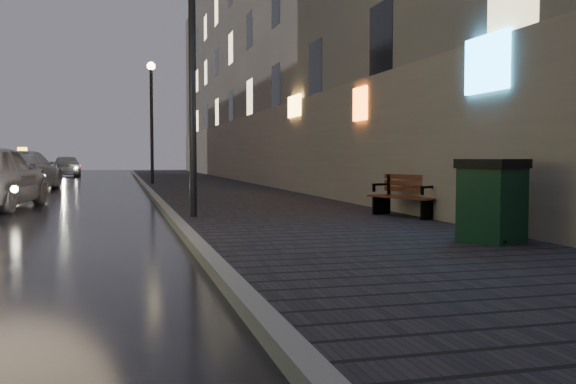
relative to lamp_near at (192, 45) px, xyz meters
name	(u,v)px	position (x,y,z in m)	size (l,w,h in m)	color
ground	(74,291)	(-1.85, -6.00, -3.49)	(120.00, 120.00, 0.00)	black
sidewalk	(202,186)	(2.05, 15.00, -3.41)	(4.60, 58.00, 0.15)	black
curb	(145,186)	(-0.35, 15.00, -3.41)	(0.20, 58.00, 0.15)	slate
building_near	(255,53)	(5.25, 19.00, 3.01)	(1.80, 50.00, 13.00)	#605B54
lamp_near	(192,45)	(0.00, 0.00, 0.00)	(0.36, 0.36, 5.28)	black
lamp_far	(152,107)	(0.00, 16.00, 0.00)	(0.36, 0.36, 5.28)	black
bench	(407,196)	(4.06, -1.05, -2.93)	(1.05, 1.71, 0.82)	black
trash_bin	(492,200)	(3.56, -4.80, -2.76)	(0.99, 0.99, 1.14)	black
taxi_mid	(23,171)	(-5.05, 14.32, -2.71)	(2.18, 5.37, 1.56)	silver
car_far	(66,166)	(-4.81, 32.33, -2.77)	(1.69, 4.21, 1.43)	#A6A5AD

